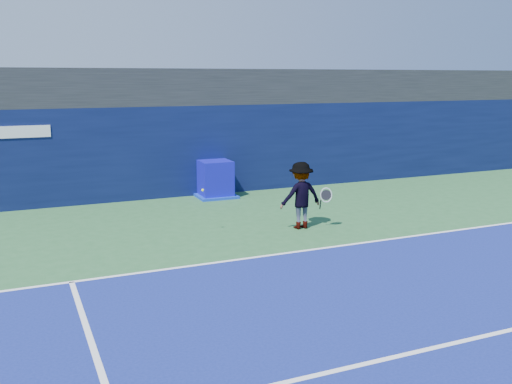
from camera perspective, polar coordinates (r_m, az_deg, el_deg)
ground at (r=10.74m, az=11.94°, el=-10.26°), size 80.00×80.00×0.00m
baseline at (r=13.15m, az=4.36°, el=-5.94°), size 24.00×0.10×0.01m
service_line at (r=9.32m, az=19.24°, el=-14.07°), size 24.00×0.10×0.01m
stadium_band at (r=20.45m, az=-6.81°, el=10.43°), size 36.00×3.00×1.20m
back_wall_assembly at (r=19.64m, az=-5.84°, el=4.27°), size 36.00×1.03×3.00m
equipment_cart at (r=18.99m, az=-4.10°, el=1.16°), size 1.29×1.29×1.22m
tennis_player at (r=14.97m, az=4.51°, el=-0.34°), size 1.32×0.72×1.77m
tennis_ball at (r=14.37m, az=-5.35°, el=0.19°), size 0.07×0.07×0.07m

